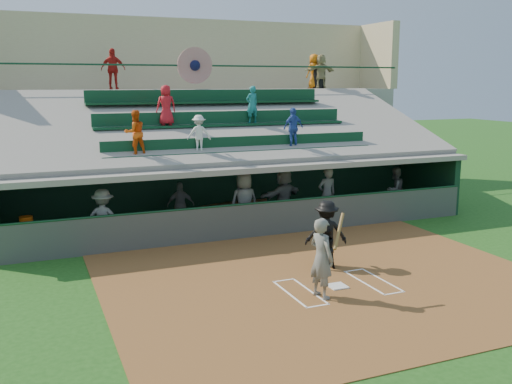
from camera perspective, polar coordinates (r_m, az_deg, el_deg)
name	(u,v)px	position (r m, az deg, el deg)	size (l,w,h in m)	color
ground	(337,287)	(14.24, 8.13, -9.43)	(100.00, 100.00, 0.00)	#1C4E15
dirt_slab	(327,281)	(14.64, 7.14, -8.78)	(11.00, 9.00, 0.02)	brown
home_plate	(337,286)	(14.22, 8.14, -9.30)	(0.43, 0.43, 0.03)	white
batters_box_chalk	(337,287)	(14.23, 8.14, -9.34)	(2.65, 1.85, 0.01)	white
dugout_floor	(240,224)	(20.07, -1.63, -3.21)	(16.00, 3.50, 0.04)	gray
concourse_slab	(187,141)	(26.02, -6.93, 5.08)	(20.00, 3.00, 4.60)	gray
grandstand	(206,149)	(23.17, -4.98, 4.30)	(20.40, 10.40, 7.80)	#494D48
batter_at_plate	(322,258)	(13.23, 6.58, -6.55)	(0.93, 0.81, 1.95)	#5A5D57
catcher	(326,248)	(15.32, 7.01, -5.60)	(0.55, 0.43, 1.13)	black
home_umpire	(326,233)	(15.59, 7.04, -4.08)	(1.15, 0.66, 1.78)	black
dugout_bench	(232,208)	(21.36, -2.42, -1.66)	(15.24, 0.46, 0.46)	brown
white_table	(30,239)	(18.23, -21.69, -4.38)	(0.72, 0.54, 0.63)	silver
water_cooler	(26,223)	(18.07, -21.99, -2.88)	(0.39, 0.39, 0.39)	#ED5D0D
dugout_player_a	(103,218)	(17.59, -15.02, -2.57)	(1.15, 0.66, 1.78)	#5B5D58
dugout_player_b	(181,205)	(19.51, -7.54, -1.30)	(0.92, 0.38, 1.56)	#5E615C
dugout_player_c	(244,202)	(18.77, -1.19, -1.04)	(0.97, 0.63, 1.98)	#50524E
dugout_player_d	(284,196)	(19.84, 2.78, -0.41)	(1.82, 0.58, 1.97)	#5D5F5A
dugout_player_e	(327,194)	(20.43, 7.11, -0.24)	(0.70, 0.46, 1.91)	#5E605B
dugout_player_f	(395,190)	(22.32, 13.71, 0.22)	(0.83, 0.65, 1.71)	#50524E
trash_bin	(319,79)	(27.14, 6.27, 11.19)	(0.63, 0.63, 0.94)	black
concourse_staff_a	(113,69)	(24.90, -14.09, 11.83)	(0.99, 0.41, 1.70)	red
concourse_staff_b	(314,72)	(27.12, 5.82, 11.90)	(0.78, 0.51, 1.60)	#D2670C
concourse_staff_c	(321,72)	(26.92, 6.50, 11.87)	(1.46, 0.47, 1.58)	tan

